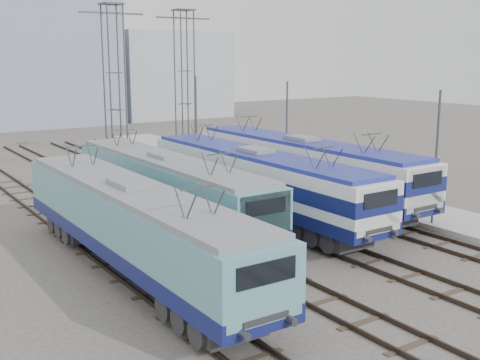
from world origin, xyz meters
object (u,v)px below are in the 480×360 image
object	(u,v)px
locomotive_far_left	(134,223)
mast_rear	(196,119)
locomotive_center_right	(257,178)
catenary_tower_west	(115,86)
locomotive_center_left	(168,185)
locomotive_far_right	(303,164)
mast_front	(436,161)
catenary_tower_east	(185,82)
mast_mid	(287,135)

from	to	relation	value
locomotive_far_left	mast_rear	xyz separation A→B (m)	(15.35, 21.95, 1.27)
locomotive_far_left	locomotive_center_right	world-z (taller)	locomotive_far_left
catenary_tower_west	locomotive_far_left	bearing A→B (deg)	-110.61
locomotive_far_left	locomotive_center_left	size ratio (longest dim) A/B	1.03
catenary_tower_west	locomotive_far_right	bearing A→B (deg)	-60.65
locomotive_center_left	mast_front	size ratio (longest dim) A/B	2.48
locomotive_far_right	catenary_tower_west	size ratio (longest dim) A/B	1.53
mast_rear	locomotive_center_right	bearing A→B (deg)	-109.84
catenary_tower_east	locomotive_far_left	bearing A→B (deg)	-123.59
locomotive_center_left	mast_mid	bearing A→B (deg)	20.57
mast_mid	locomotive_center_right	bearing A→B (deg)	-138.57
mast_rear	mast_front	bearing A→B (deg)	-90.00
locomotive_far_left	catenary_tower_east	size ratio (longest dim) A/B	1.49
mast_mid	mast_rear	bearing A→B (deg)	90.00
catenary_tower_east	mast_rear	size ratio (longest dim) A/B	1.71
locomotive_center_right	catenary_tower_east	world-z (taller)	catenary_tower_east
locomotive_far_left	locomotive_center_right	xyz separation A→B (m)	(9.00, 4.35, 0.05)
locomotive_center_left	catenary_tower_west	size ratio (longest dim) A/B	1.45
locomotive_far_left	locomotive_center_right	distance (m)	10.00
catenary_tower_east	mast_mid	bearing A→B (deg)	-78.14
catenary_tower_west	mast_front	size ratio (longest dim) A/B	1.71
catenary_tower_east	mast_mid	world-z (taller)	catenary_tower_east
locomotive_far_right	locomotive_center_right	bearing A→B (deg)	-160.42
mast_front	mast_rear	world-z (taller)	same
mast_front	locomotive_far_right	bearing A→B (deg)	103.03
locomotive_center_right	mast_mid	distance (m)	8.56
catenary_tower_west	mast_rear	bearing A→B (deg)	24.94
locomotive_far_left	mast_front	distance (m)	15.54
catenary_tower_east	mast_front	world-z (taller)	catenary_tower_east
catenary_tower_east	mast_rear	world-z (taller)	catenary_tower_east
locomotive_center_right	locomotive_far_right	world-z (taller)	locomotive_far_right
locomotive_center_right	mast_rear	distance (m)	18.75
locomotive_center_left	mast_front	world-z (taller)	mast_front
catenary_tower_west	mast_front	bearing A→B (deg)	-66.73
catenary_tower_east	mast_mid	distance (m)	10.69
locomotive_far_left	locomotive_center_left	distance (m)	7.40
locomotive_far_right	mast_mid	distance (m)	4.56
locomotive_far_right	catenary_tower_east	size ratio (longest dim) A/B	1.53
locomotive_far_left	mast_rear	world-z (taller)	mast_rear
catenary_tower_west	catenary_tower_east	bearing A→B (deg)	17.10
catenary_tower_east	locomotive_center_left	bearing A→B (deg)	-121.88
locomotive_far_left	catenary_tower_west	xyz separation A→B (m)	(6.75, 17.95, 4.41)
locomotive_center_right	mast_rear	world-z (taller)	mast_rear
locomotive_far_left	mast_mid	bearing A→B (deg)	32.95
locomotive_far_left	locomotive_center_left	xyz separation A→B (m)	(4.50, 5.88, -0.06)
catenary_tower_west	mast_rear	world-z (taller)	catenary_tower_west
locomotive_far_right	catenary_tower_west	bearing A→B (deg)	119.35
locomotive_far_right	mast_front	distance (m)	8.29
locomotive_center_right	catenary_tower_west	distance (m)	14.46
mast_rear	catenary_tower_east	bearing A→B (deg)	-136.40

